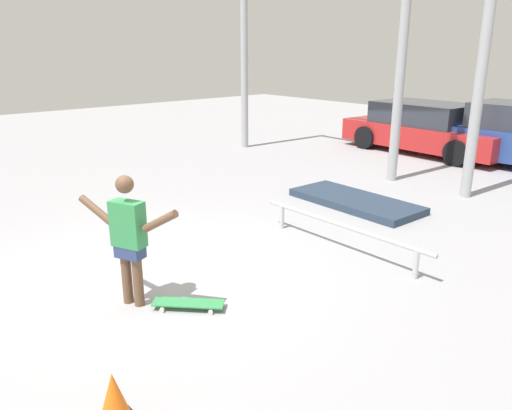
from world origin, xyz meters
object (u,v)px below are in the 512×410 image
skateboarder (129,235)px  parked_car_red (427,129)px  skateboard (188,303)px  traffic_cone (115,404)px  manual_pad (355,201)px  grind_rail (341,228)px

skateboarder → parked_car_red: skateboarder is taller
skateboard → traffic_cone: traffic_cone is taller
skateboard → traffic_cone: size_ratio=1.40×
skateboarder → parked_car_red: bearing=80.6°
manual_pad → grind_rail: grind_rail is taller
skateboarder → manual_pad: 4.94m
manual_pad → parked_car_red: 5.61m
skateboarder → grind_rail: 3.04m
manual_pad → traffic_cone: (2.38, -5.87, 0.18)m
skateboarder → manual_pad: (-0.68, 4.83, -0.76)m
parked_car_red → traffic_cone: bearing=-67.1°
skateboarder → parked_car_red: (-2.46, 10.12, -0.18)m
grind_rail → skateboarder: bearing=-100.1°
traffic_cone → grind_rail: bearing=106.3°
skateboarder → skateboard: 0.99m
skateboarder → traffic_cone: size_ratio=2.91×
grind_rail → traffic_cone: size_ratio=5.71×
grind_rail → skateboard: bearing=-90.6°
traffic_cone → manual_pad: bearing=112.1°
skateboard → grind_rail: (0.03, 2.56, 0.27)m
skateboarder → manual_pad: bearing=74.9°
grind_rail → traffic_cone: traffic_cone is taller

